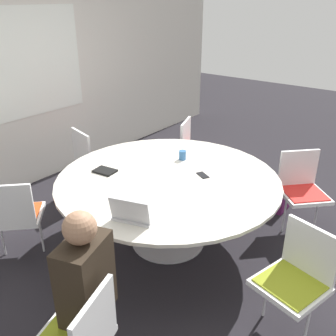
{
  "coord_description": "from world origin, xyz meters",
  "views": [
    {
      "loc": [
        -2.51,
        -1.94,
        2.29
      ],
      "look_at": [
        0.0,
        0.0,
        0.83
      ],
      "focal_mm": 40.0,
      "sensor_mm": 36.0,
      "label": 1
    }
  ],
  "objects_px": {
    "chair_2": "(302,186)",
    "chair_4": "(92,156)",
    "chair_3": "(195,147)",
    "person_0": "(84,282)",
    "chair_5": "(15,213)",
    "spiral_notebook": "(105,171)",
    "chair_1": "(297,274)",
    "laptop": "(133,214)",
    "coffee_cup": "(182,155)",
    "handbag": "(282,197)",
    "cell_phone": "(203,175)"
  },
  "relations": [
    {
      "from": "handbag",
      "to": "chair_5",
      "type": "bearing_deg",
      "value": 146.68
    },
    {
      "from": "coffee_cup",
      "to": "cell_phone",
      "type": "bearing_deg",
      "value": -117.26
    },
    {
      "from": "chair_1",
      "to": "person_0",
      "type": "height_order",
      "value": "person_0"
    },
    {
      "from": "chair_2",
      "to": "laptop",
      "type": "distance_m",
      "value": 1.96
    },
    {
      "from": "person_0",
      "to": "coffee_cup",
      "type": "relative_size",
      "value": 12.39
    },
    {
      "from": "person_0",
      "to": "cell_phone",
      "type": "xyz_separation_m",
      "value": [
        1.65,
        0.21,
        0.04
      ]
    },
    {
      "from": "chair_5",
      "to": "cell_phone",
      "type": "xyz_separation_m",
      "value": [
        1.3,
        -1.18,
        0.23
      ]
    },
    {
      "from": "chair_5",
      "to": "spiral_notebook",
      "type": "distance_m",
      "value": 0.9
    },
    {
      "from": "chair_2",
      "to": "chair_5",
      "type": "bearing_deg",
      "value": 2.33
    },
    {
      "from": "chair_1",
      "to": "chair_4",
      "type": "height_order",
      "value": "same"
    },
    {
      "from": "chair_3",
      "to": "person_0",
      "type": "xyz_separation_m",
      "value": [
        -2.71,
        -1.01,
        0.2
      ]
    },
    {
      "from": "chair_2",
      "to": "person_0",
      "type": "height_order",
      "value": "person_0"
    },
    {
      "from": "chair_2",
      "to": "chair_4",
      "type": "height_order",
      "value": "same"
    },
    {
      "from": "laptop",
      "to": "handbag",
      "type": "bearing_deg",
      "value": -118.75
    },
    {
      "from": "chair_2",
      "to": "coffee_cup",
      "type": "relative_size",
      "value": 8.76
    },
    {
      "from": "chair_1",
      "to": "chair_3",
      "type": "height_order",
      "value": "same"
    },
    {
      "from": "chair_5",
      "to": "spiral_notebook",
      "type": "height_order",
      "value": "chair_5"
    },
    {
      "from": "chair_3",
      "to": "coffee_cup",
      "type": "relative_size",
      "value": 8.76
    },
    {
      "from": "cell_phone",
      "to": "chair_4",
      "type": "bearing_deg",
      "value": 89.02
    },
    {
      "from": "chair_3",
      "to": "laptop",
      "type": "relative_size",
      "value": 2.24
    },
    {
      "from": "chair_4",
      "to": "cell_phone",
      "type": "bearing_deg",
      "value": 12.64
    },
    {
      "from": "chair_4",
      "to": "coffee_cup",
      "type": "bearing_deg",
      "value": 21.34
    },
    {
      "from": "chair_1",
      "to": "spiral_notebook",
      "type": "xyz_separation_m",
      "value": [
        0.02,
        1.95,
        0.24
      ]
    },
    {
      "from": "spiral_notebook",
      "to": "chair_5",
      "type": "bearing_deg",
      "value": 153.99
    },
    {
      "from": "person_0",
      "to": "chair_5",
      "type": "bearing_deg",
      "value": 57.82
    },
    {
      "from": "chair_5",
      "to": "laptop",
      "type": "xyz_separation_m",
      "value": [
        0.31,
        -1.18,
        0.28
      ]
    },
    {
      "from": "laptop",
      "to": "spiral_notebook",
      "type": "bearing_deg",
      "value": -47.95
    },
    {
      "from": "chair_4",
      "to": "spiral_notebook",
      "type": "distance_m",
      "value": 1.02
    },
    {
      "from": "person_0",
      "to": "laptop",
      "type": "height_order",
      "value": "person_0"
    },
    {
      "from": "chair_3",
      "to": "laptop",
      "type": "xyz_separation_m",
      "value": [
        -2.04,
        -0.81,
        0.28
      ]
    },
    {
      "from": "handbag",
      "to": "chair_3",
      "type": "bearing_deg",
      "value": 92.67
    },
    {
      "from": "cell_phone",
      "to": "chair_2",
      "type": "bearing_deg",
      "value": -39.91
    },
    {
      "from": "person_0",
      "to": "laptop",
      "type": "xyz_separation_m",
      "value": [
        0.67,
        0.2,
        0.09
      ]
    },
    {
      "from": "chair_1",
      "to": "coffee_cup",
      "type": "bearing_deg",
      "value": -10.75
    },
    {
      "from": "chair_1",
      "to": "coffee_cup",
      "type": "height_order",
      "value": "chair_1"
    },
    {
      "from": "coffee_cup",
      "to": "cell_phone",
      "type": "xyz_separation_m",
      "value": [
        -0.2,
        -0.38,
        -0.04
      ]
    },
    {
      "from": "chair_2",
      "to": "cell_phone",
      "type": "relative_size",
      "value": 5.4
    },
    {
      "from": "chair_4",
      "to": "handbag",
      "type": "xyz_separation_m",
      "value": [
        1.09,
        -2.03,
        -0.36
      ]
    },
    {
      "from": "chair_3",
      "to": "handbag",
      "type": "bearing_deg",
      "value": 71.88
    },
    {
      "from": "person_0",
      "to": "spiral_notebook",
      "type": "xyz_separation_m",
      "value": [
        1.13,
        1.0,
        0.04
      ]
    },
    {
      "from": "chair_3",
      "to": "spiral_notebook",
      "type": "distance_m",
      "value": 1.6
    },
    {
      "from": "chair_4",
      "to": "chair_5",
      "type": "xyz_separation_m",
      "value": [
        -1.32,
        -0.45,
        0.0
      ]
    },
    {
      "from": "chair_2",
      "to": "chair_4",
      "type": "distance_m",
      "value": 2.46
    },
    {
      "from": "handbag",
      "to": "person_0",
      "type": "bearing_deg",
      "value": 175.84
    },
    {
      "from": "chair_4",
      "to": "chair_5",
      "type": "relative_size",
      "value": 1.0
    },
    {
      "from": "chair_4",
      "to": "chair_5",
      "type": "distance_m",
      "value": 1.4
    },
    {
      "from": "chair_4",
      "to": "person_0",
      "type": "bearing_deg",
      "value": -28.83
    },
    {
      "from": "chair_5",
      "to": "chair_4",
      "type": "bearing_deg",
      "value": 63.19
    },
    {
      "from": "laptop",
      "to": "coffee_cup",
      "type": "distance_m",
      "value": 1.24
    },
    {
      "from": "chair_1",
      "to": "laptop",
      "type": "relative_size",
      "value": 2.24
    }
  ]
}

